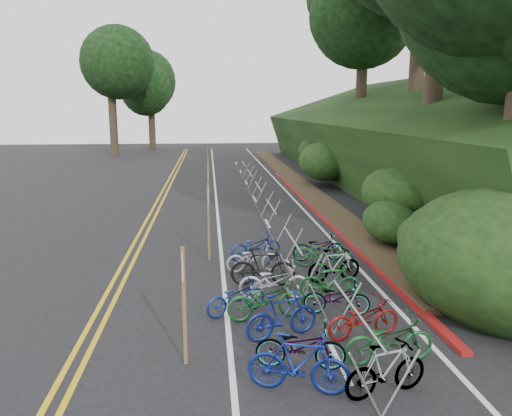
{
  "coord_description": "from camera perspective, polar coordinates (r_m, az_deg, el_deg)",
  "views": [
    {
      "loc": [
        0.64,
        -10.7,
        4.87
      ],
      "look_at": [
        2.32,
        6.97,
        1.3
      ],
      "focal_mm": 35.0,
      "sensor_mm": 36.0,
      "label": 1
    }
  ],
  "objects": [
    {
      "name": "red_curb",
      "position": [
        23.75,
        7.0,
        -0.42
      ],
      "size": [
        0.25,
        28.0,
        0.1
      ],
      "primitive_type": "cube",
      "color": "maroon",
      "rests_on": "ground"
    },
    {
      "name": "bike_rack_front",
      "position": [
        9.67,
        11.32,
        -13.13
      ],
      "size": [
        1.16,
        3.24,
        1.21
      ],
      "color": "#9D9E9F",
      "rests_on": "ground"
    },
    {
      "name": "road_markings",
      "position": [
        21.35,
        -5.3,
        -1.85
      ],
      "size": [
        7.47,
        80.0,
        0.01
      ],
      "color": "gold",
      "rests_on": "ground"
    },
    {
      "name": "signposts_rest",
      "position": [
        24.93,
        -5.47,
        3.39
      ],
      "size": [
        0.08,
        18.4,
        2.5
      ],
      "color": "brown",
      "rests_on": "ground"
    },
    {
      "name": "signpost_near",
      "position": [
        9.66,
        -8.23,
        -10.14
      ],
      "size": [
        0.08,
        0.4,
        2.35
      ],
      "color": "brown",
      "rests_on": "ground"
    },
    {
      "name": "ground",
      "position": [
        11.77,
        -8.26,
        -13.19
      ],
      "size": [
        120.0,
        120.0,
        0.0
      ],
      "primitive_type": "plane",
      "color": "black",
      "rests_on": "ground"
    },
    {
      "name": "bike_racks_rest",
      "position": [
        24.15,
        0.27,
        1.8
      ],
      "size": [
        1.14,
        23.0,
        1.17
      ],
      "color": "#9D9E9F",
      "rests_on": "ground"
    },
    {
      "name": "bike_front",
      "position": [
        12.15,
        -2.33,
        -10.12
      ],
      "size": [
        1.24,
        1.68,
        0.84
      ],
      "primitive_type": "imported",
      "rotation": [
        0.0,
        0.0,
        2.05
      ],
      "color": "navy",
      "rests_on": "ground"
    },
    {
      "name": "embankment",
      "position": [
        32.27,
        17.17,
        6.78
      ],
      "size": [
        14.3,
        48.14,
        9.11
      ],
      "color": "black",
      "rests_on": "ground"
    },
    {
      "name": "bike_valet",
      "position": [
        12.58,
        5.56,
        -9.12
      ],
      "size": [
        3.31,
        9.77,
        1.09
      ],
      "color": "navy",
      "rests_on": "ground"
    }
  ]
}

